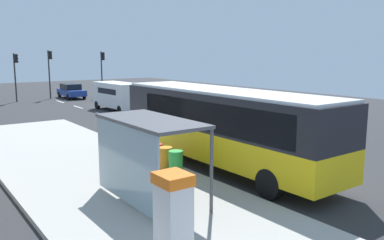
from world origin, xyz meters
name	(u,v)px	position (x,y,z in m)	size (l,w,h in m)	color
ground_plane	(127,123)	(0.00, 14.00, -0.02)	(56.00, 92.00, 0.04)	#2D2D30
sidewalk_platform	(117,188)	(-6.40, 2.00, 0.09)	(6.20, 30.00, 0.18)	#ADAAA3
lane_stripe_seg_1	(313,177)	(0.25, -1.00, 0.01)	(0.16, 2.20, 0.01)	silver
lane_stripe_seg_2	(227,151)	(0.25, 4.00, 0.01)	(0.16, 2.20, 0.01)	silver
lane_stripe_seg_3	(170,134)	(0.25, 9.00, 0.01)	(0.16, 2.20, 0.01)	silver
lane_stripe_seg_4	(130,123)	(0.25, 14.00, 0.01)	(0.16, 2.20, 0.01)	silver
lane_stripe_seg_5	(101,114)	(0.25, 19.00, 0.01)	(0.16, 2.20, 0.01)	silver
lane_stripe_seg_6	(78,107)	(0.25, 24.00, 0.01)	(0.16, 2.20, 0.01)	silver
lane_stripe_seg_7	(60,102)	(0.25, 29.00, 0.01)	(0.16, 2.20, 0.01)	silver
bus	(221,123)	(-1.71, 2.13, 1.84)	(2.62, 11.03, 3.21)	yellow
white_van	(118,94)	(2.20, 20.00, 1.34)	(2.25, 5.29, 2.30)	white
sedan_near	(71,91)	(2.30, 31.59, 0.79)	(1.88, 4.42, 1.52)	navy
ticket_machine	(173,216)	(-7.55, -3.29, 1.17)	(0.66, 0.76, 1.94)	silver
recycling_bin_green	(176,164)	(-4.20, 1.69, 0.66)	(0.52, 0.52, 0.95)	green
recycling_bin_orange	(166,159)	(-4.20, 2.39, 0.66)	(0.52, 0.52, 0.95)	orange
recycling_bin_red	(156,156)	(-4.20, 3.09, 0.66)	(0.52, 0.52, 0.95)	red
recycling_bin_yellow	(147,152)	(-4.20, 3.79, 0.66)	(0.52, 0.52, 0.95)	yellow
traffic_light_near_side	(102,67)	(5.50, 30.64, 3.26)	(0.49, 0.28, 4.90)	#2D2D2D
traffic_light_far_side	(16,70)	(-3.10, 31.44, 3.14)	(0.49, 0.28, 4.70)	#2D2D2D
traffic_light_median	(50,67)	(0.40, 32.24, 3.33)	(0.49, 0.28, 5.01)	#2D2D2D
bus_shelter	(141,139)	(-6.41, 0.19, 2.10)	(1.80, 4.00, 2.50)	#4C4C51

